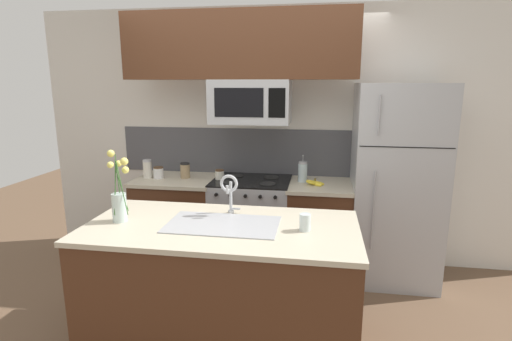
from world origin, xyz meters
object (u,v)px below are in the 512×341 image
microwave (251,102)px  storage_jar_tall (147,169)px  refrigerator (395,184)px  french_press (303,172)px  storage_jar_short (185,170)px  sink_faucet (230,189)px  storage_jar_medium (159,173)px  flower_vase (119,201)px  drinking_glass (305,222)px  stove_range (251,224)px  storage_jar_squat (220,175)px  banana_bunch (315,183)px

microwave → storage_jar_tall: (-1.06, -0.01, -0.68)m
refrigerator → french_press: (-0.87, 0.04, 0.08)m
storage_jar_short → sink_faucet: (0.71, -1.06, 0.12)m
microwave → storage_jar_short: bearing=175.7°
storage_jar_medium → sink_faucet: (0.97, -1.00, 0.14)m
microwave → flower_vase: bearing=-119.0°
sink_faucet → storage_jar_tall: bearing=137.2°
storage_jar_medium → drinking_glass: size_ratio=1.03×
storage_jar_medium → stove_range: bearing=1.7°
storage_jar_squat → banana_bunch: (0.94, -0.05, -0.03)m
microwave → banana_bunch: 0.98m
storage_jar_medium → storage_jar_squat: 0.63m
french_press → flower_vase: flower_vase is taller
flower_vase → refrigerator: bearing=32.3°
banana_bunch → sink_faucet: (-0.60, -0.97, 0.18)m
storage_jar_tall → flower_vase: 1.31m
stove_range → sink_faucet: sink_faucet is taller
refrigerator → storage_jar_squat: (-1.68, -0.04, 0.04)m
storage_jar_short → flower_vase: flower_vase is taller
storage_jar_tall → stove_range: bearing=1.7°
storage_jar_squat → drinking_glass: drinking_glass is taller
storage_jar_short → sink_faucet: sink_faucet is taller
storage_jar_medium → refrigerator: bearing=1.2°
banana_bunch → flower_vase: flower_vase is taller
storage_jar_short → storage_jar_tall: bearing=-170.7°
refrigerator → stove_range: bearing=-179.2°
stove_range → french_press: (0.50, 0.06, 0.55)m
stove_range → storage_jar_tall: storage_jar_tall is taller
french_press → storage_jar_tall: bearing=-176.7°
refrigerator → sink_faucet: size_ratio=6.06×
storage_jar_medium → sink_faucet: 1.40m
storage_jar_short → french_press: size_ratio=0.58×
stove_range → sink_faucet: 1.22m
french_press → drinking_glass: size_ratio=2.35×
stove_range → storage_jar_medium: (-0.95, -0.03, 0.51)m
french_press → flower_vase: (-1.20, -1.35, 0.05)m
microwave → sink_faucet: bearing=-89.0°
drinking_glass → flower_vase: size_ratio=0.23×
storage_jar_medium → microwave: bearing=0.5°
french_press → storage_jar_medium: bearing=-176.5°
stove_range → sink_faucet: (0.02, -1.03, 0.65)m
storage_jar_medium → banana_bunch: 1.57m
stove_range → storage_jar_short: bearing=177.4°
storage_jar_short → storage_jar_medium: bearing=-167.1°
french_press → drinking_glass: bearing=-86.7°
storage_jar_short → drinking_glass: size_ratio=1.37×
storage_jar_tall → storage_jar_medium: bearing=0.9°
storage_jar_tall → storage_jar_medium: size_ratio=1.60×
refrigerator → storage_jar_medium: refrigerator is taller
storage_jar_medium → storage_jar_short: 0.27m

